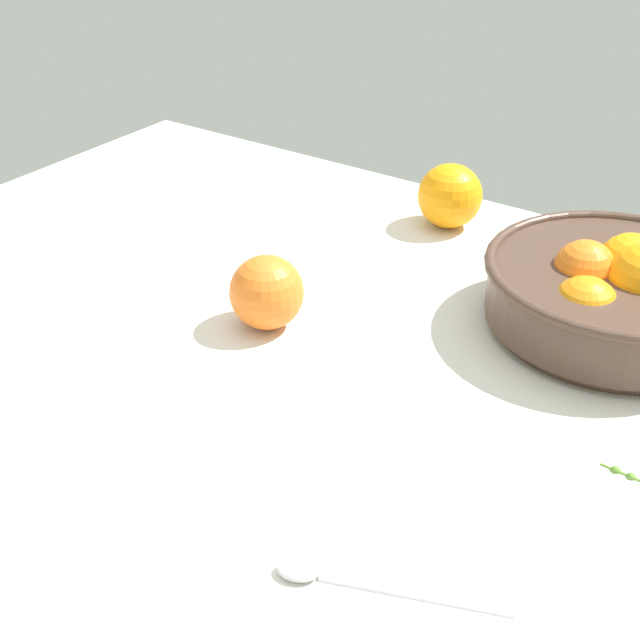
# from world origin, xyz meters

# --- Properties ---
(ground_plane) EXTENTS (1.36, 1.00, 0.03)m
(ground_plane) POSITION_xyz_m (0.00, 0.00, -0.01)
(ground_plane) COLOR silver
(fruit_bowl) EXTENTS (0.28, 0.28, 0.10)m
(fruit_bowl) POSITION_xyz_m (0.18, 0.27, 0.05)
(fruit_bowl) COLOR #473328
(fruit_bowl) RESTS_ON ground_plane
(loose_orange_1) EXTENTS (0.08, 0.08, 0.08)m
(loose_orange_1) POSITION_xyz_m (-0.13, 0.07, 0.04)
(loose_orange_1) COLOR orange
(loose_orange_1) RESTS_ON ground_plane
(loose_orange_2) EXTENTS (0.08, 0.08, 0.08)m
(loose_orange_2) POSITION_xyz_m (-0.08, 0.40, 0.04)
(loose_orange_2) COLOR orange
(loose_orange_2) RESTS_ON ground_plane
(spoon) EXTENTS (0.17, 0.07, 0.01)m
(spoon) POSITION_xyz_m (0.14, -0.18, 0.00)
(spoon) COLOR silver
(spoon) RESTS_ON ground_plane
(herb_sprig_0) EXTENTS (0.05, 0.01, 0.01)m
(herb_sprig_0) POSITION_xyz_m (0.27, 0.05, 0.00)
(herb_sprig_0) COLOR #56832E
(herb_sprig_0) RESTS_ON ground_plane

